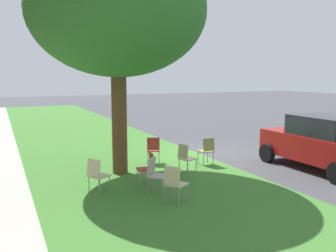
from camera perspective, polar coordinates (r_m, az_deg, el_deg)
The scene contains 11 objects.
ground at distance 13.59m, azimuth 5.90°, elevation -4.30°, with size 80.00×80.00×0.00m, color #424247.
grass_verge at distance 12.30m, azimuth -7.10°, elevation -5.60°, with size 48.00×6.00×0.01m, color #3D752D.
street_tree at distance 10.81m, azimuth -7.82°, elevation 17.12°, with size 4.97×4.97×6.47m.
chair_0 at distance 9.00m, azimuth -1.94°, elevation -7.21°, with size 0.59×0.59×0.88m.
chair_1 at distance 8.28m, azimuth 1.00°, elevation -8.57°, with size 0.57×0.57×0.88m.
chair_2 at distance 9.10m, azimuth -10.92°, elevation -7.19°, with size 0.57×0.57×0.88m.
chair_3 at distance 11.84m, azimuth 6.03°, elevation -3.56°, with size 0.43×0.43×0.88m.
chair_4 at distance 11.93m, azimuth -2.28°, elevation -3.44°, with size 0.55×0.54×0.88m.
chair_5 at distance 10.75m, azimuth 2.76°, elevation -4.71°, with size 0.51×0.51×0.88m.
chair_6 at distance 9.63m, azimuth -3.13°, elevation -6.21°, with size 0.47×0.48×0.88m.
parked_car at distance 12.12m, azimuth 22.65°, elevation -2.34°, with size 3.70×1.92×1.65m.
Camera 1 is at (-11.41, 6.81, 2.87)m, focal length 39.49 mm.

